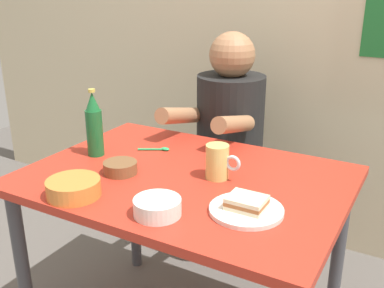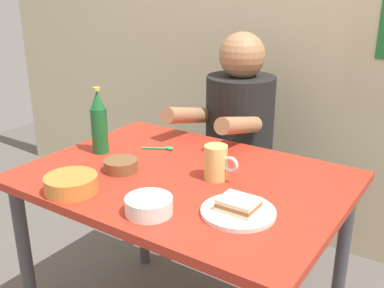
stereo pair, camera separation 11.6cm
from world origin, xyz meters
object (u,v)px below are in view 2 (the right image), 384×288
at_px(stool, 237,198).
at_px(plate_orange, 238,212).
at_px(sandwich, 238,204).
at_px(condiment_bowl_brown, 121,165).
at_px(beer_bottle, 99,124).
at_px(person_seated, 239,120).
at_px(dining_table, 184,199).
at_px(beer_mug, 216,162).

height_order(stool, plate_orange, plate_orange).
relative_size(stool, plate_orange, 2.05).
xyz_separation_m(sandwich, condiment_bowl_brown, (-0.50, 0.05, -0.01)).
distance_m(plate_orange, beer_bottle, 0.72).
distance_m(sandwich, beer_bottle, 0.71).
distance_m(plate_orange, sandwich, 0.02).
bearing_deg(condiment_bowl_brown, person_seated, 82.77).
xyz_separation_m(dining_table, sandwich, (0.29, -0.14, 0.13)).
bearing_deg(plate_orange, beer_bottle, 168.38).
bearing_deg(beer_mug, stool, 110.87).
height_order(stool, sandwich, sandwich).
bearing_deg(sandwich, dining_table, 153.79).
xyz_separation_m(beer_mug, beer_bottle, (-0.51, -0.04, 0.06)).
bearing_deg(person_seated, dining_table, -79.29).
height_order(stool, beer_mug, beer_mug).
xyz_separation_m(sandwich, beer_mug, (-0.18, 0.18, 0.03)).
distance_m(person_seated, beer_mug, 0.63).
height_order(sandwich, condiment_bowl_brown, sandwich).
distance_m(dining_table, condiment_bowl_brown, 0.26).
bearing_deg(beer_mug, condiment_bowl_brown, -157.64).
xyz_separation_m(stool, person_seated, (0.00, -0.01, 0.42)).
relative_size(dining_table, sandwich, 10.00).
distance_m(person_seated, plate_orange, 0.86).
bearing_deg(stool, sandwich, -62.17).
distance_m(sandwich, beer_mug, 0.26).
distance_m(stool, beer_mug, 0.78).
distance_m(stool, condiment_bowl_brown, 0.84).
relative_size(stool, person_seated, 0.63).
bearing_deg(dining_table, sandwich, -26.21).
xyz_separation_m(dining_table, person_seated, (-0.12, 0.62, 0.12)).
bearing_deg(dining_table, plate_orange, -26.21).
xyz_separation_m(dining_table, beer_bottle, (-0.40, -0.00, 0.21)).
bearing_deg(condiment_bowl_brown, stool, 82.89).
bearing_deg(stool, beer_mug, -69.13).
bearing_deg(condiment_bowl_brown, plate_orange, -5.40).
relative_size(beer_bottle, condiment_bowl_brown, 2.18).
xyz_separation_m(person_seated, condiment_bowl_brown, (-0.09, -0.72, -0.00)).
xyz_separation_m(plate_orange, beer_mug, (-0.18, 0.18, 0.05)).
bearing_deg(dining_table, beer_bottle, -179.84).
relative_size(person_seated, plate_orange, 3.27).
height_order(dining_table, stool, dining_table).
bearing_deg(beer_mug, person_seated, 111.24).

